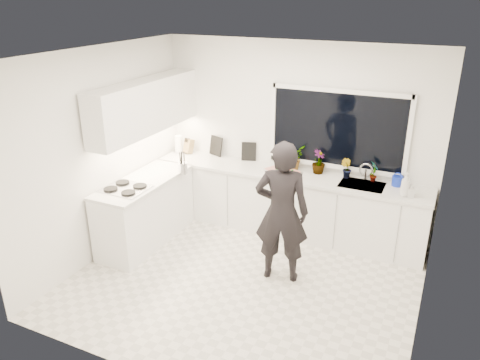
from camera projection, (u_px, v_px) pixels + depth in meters
The scene contains 25 objects.
floor at pixel (244, 282), 5.73m from camera, with size 4.00×3.50×0.02m, color beige.
wall_back at pixel (295, 137), 6.69m from camera, with size 4.00×0.02×2.70m, color white.
wall_left at pixel (102, 154), 6.00m from camera, with size 0.02×3.50×2.70m, color white.
wall_right at pixel (437, 213), 4.42m from camera, with size 0.02×3.50×2.70m, color white.
ceiling at pixel (245, 54), 4.70m from camera, with size 4.00×3.50×0.02m, color white.
window at pixel (337, 129), 6.35m from camera, with size 1.80×0.02×1.00m, color black.
base_cabinets_back at pixel (286, 203), 6.77m from camera, with size 3.92×0.58×0.88m, color white.
base_cabinets_left at pixel (146, 212), 6.51m from camera, with size 0.58×1.60×0.88m, color white.
countertop_back at pixel (287, 174), 6.59m from camera, with size 3.94×0.62×0.04m, color silver.
countertop_left at pixel (143, 181), 6.33m from camera, with size 0.62×1.60×0.04m, color silver.
upper_cabinets at pixel (146, 106), 6.32m from camera, with size 0.34×2.10×0.70m, color white.
sink at pixel (362, 188), 6.20m from camera, with size 0.58×0.42×0.14m, color silver.
faucet at pixel (366, 172), 6.31m from camera, with size 0.03×0.03×0.22m, color silver.
stovetop at pixel (125, 188), 6.03m from camera, with size 0.56×0.48×0.03m, color black.
person at pixel (282, 212), 5.50m from camera, with size 0.64×0.42×1.76m, color black.
pizza_tray at pixel (282, 171), 6.58m from camera, with size 0.46×0.34×0.03m, color silver.
pizza at pixel (282, 170), 6.58m from camera, with size 0.42×0.30×0.01m, color #AC171E.
watering_can at pixel (397, 181), 6.12m from camera, with size 0.14×0.14×0.13m, color #132BB2.
paper_towel_roll at pixel (179, 145), 7.35m from camera, with size 0.11×0.11×0.26m, color white.
knife_block at pixel (189, 146), 7.33m from camera, with size 0.13×0.10×0.22m, color #88603F.
utensil_crock at pixel (183, 168), 6.53m from camera, with size 0.13×0.13×0.16m, color silver.
picture_frame_large at pixel (249, 151), 7.01m from camera, with size 0.22×0.02×0.28m, color black.
picture_frame_small at pixel (216, 146), 7.23m from camera, with size 0.25×0.02×0.30m, color black.
herb_plants at pixel (311, 161), 6.55m from camera, with size 1.34×0.33×0.34m.
soap_bottles at pixel (407, 186), 5.78m from camera, with size 0.18×0.12×0.31m.
Camera 1 is at (2.01, -4.40, 3.31)m, focal length 35.00 mm.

